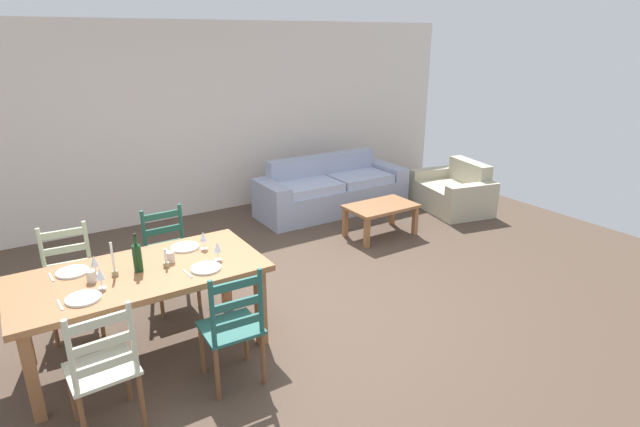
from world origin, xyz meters
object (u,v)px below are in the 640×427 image
at_px(dining_chair_far_left, 71,281).
at_px(armchair_upholstered, 455,193).
at_px(dining_table, 141,281).
at_px(wine_glass_far_right, 203,237).
at_px(wine_glass_far_left, 94,262).
at_px(coffee_cup_primary, 170,257).
at_px(couch, 330,191).
at_px(dining_chair_near_right, 233,328).
at_px(coffee_table, 381,210).
at_px(coffee_cup_secondary, 91,276).
at_px(dining_chair_far_right, 170,258).
at_px(dining_chair_near_left, 103,369).
at_px(wine_glass_near_right, 217,248).
at_px(wine_bottle, 137,257).
at_px(wine_glass_near_left, 100,275).

height_order(dining_chair_far_left, armchair_upholstered, dining_chair_far_left).
xyz_separation_m(dining_table, wine_glass_far_right, (0.58, 0.14, 0.20)).
height_order(wine_glass_far_left, coffee_cup_primary, wine_glass_far_left).
height_order(dining_table, couch, couch).
xyz_separation_m(dining_chair_near_right, coffee_table, (2.83, 1.75, -0.12)).
bearing_deg(coffee_cup_primary, coffee_cup_secondary, -177.65).
bearing_deg(wine_glass_far_left, dining_chair_far_right, 39.42).
distance_m(dining_chair_far_right, couch, 3.25).
bearing_deg(dining_chair_near_left, dining_chair_far_right, 58.98).
relative_size(wine_glass_far_left, coffee_cup_primary, 1.79).
relative_size(wine_glass_far_right, coffee_table, 0.18).
relative_size(wine_glass_near_right, couch, 0.07).
bearing_deg(wine_bottle, coffee_cup_primary, 6.63).
bearing_deg(armchair_upholstered, wine_glass_near_right, -162.23).
bearing_deg(coffee_cup_primary, wine_glass_near_left, -162.37).
height_order(dining_chair_far_left, wine_glass_far_left, dining_chair_far_left).
distance_m(wine_glass_near_right, wine_glass_far_left, 0.93).
bearing_deg(coffee_cup_secondary, dining_table, -1.47).
relative_size(dining_chair_near_left, coffee_cup_primary, 10.67).
distance_m(dining_chair_near_right, coffee_table, 3.33).
xyz_separation_m(wine_glass_far_right, armchair_upholstered, (4.33, 1.10, -0.61)).
bearing_deg(coffee_cup_secondary, wine_glass_far_right, 8.06).
distance_m(dining_chair_far_left, dining_chair_far_right, 0.87).
distance_m(wine_glass_near_left, coffee_cup_secondary, 0.17).
distance_m(dining_chair_near_left, couch, 4.79).
distance_m(dining_chair_near_right, wine_glass_far_right, 0.97).
bearing_deg(dining_chair_near_right, wine_glass_near_right, 76.06).
bearing_deg(dining_chair_far_right, dining_chair_near_left, -121.02).
distance_m(wine_bottle, wine_glass_far_left, 0.32).
relative_size(dining_chair_near_left, wine_glass_near_right, 5.96).
bearing_deg(dining_chair_near_left, wine_glass_far_left, 80.08).
bearing_deg(dining_chair_far_left, dining_chair_near_left, -90.44).
relative_size(dining_chair_far_right, coffee_table, 1.07).
height_order(dining_chair_far_right, coffee_table, dining_chair_far_right).
xyz_separation_m(wine_glass_near_left, armchair_upholstered, (5.22, 1.39, -0.61)).
bearing_deg(dining_table, dining_chair_far_left, 121.34).
height_order(wine_glass_far_left, coffee_cup_secondary, wine_glass_far_left).
relative_size(dining_table, dining_chair_far_left, 1.98).
xyz_separation_m(wine_glass_far_right, coffee_table, (2.70, 0.87, -0.51)).
xyz_separation_m(dining_chair_far_left, wine_glass_far_left, (0.14, -0.60, 0.38)).
xyz_separation_m(dining_chair_far_left, coffee_cup_secondary, (0.09, -0.71, 0.32)).
xyz_separation_m(wine_glass_far_right, couch, (2.72, 2.08, -0.57)).
relative_size(dining_table, dining_chair_near_right, 1.98).
distance_m(dining_chair_near_right, dining_chair_far_right, 1.46).
height_order(dining_chair_near_left, wine_glass_near_right, dining_chair_near_left).
relative_size(dining_chair_far_right, wine_glass_near_left, 5.96).
distance_m(wine_glass_near_left, coffee_table, 3.80).
bearing_deg(dining_chair_far_left, wine_glass_far_left, -76.91).
bearing_deg(wine_glass_near_left, coffee_table, 17.83).
bearing_deg(dining_chair_far_right, coffee_cup_secondary, -137.71).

